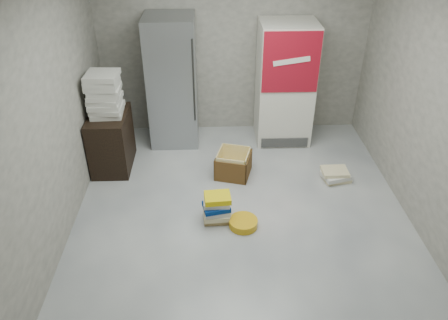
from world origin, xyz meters
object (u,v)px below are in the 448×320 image
Objects in this scene: coke_cooler at (285,83)px; cardboard_box at (233,165)px; steel_fridge at (173,82)px; wood_shelf at (111,141)px; phonebook_stack_main at (217,208)px.

coke_cooler reaches higher than cardboard_box.
wood_shelf is at bearing -138.69° from steel_fridge.
steel_fridge is 1.06× the size of coke_cooler.
steel_fridge reaches higher than phonebook_stack_main.
steel_fridge reaches higher than cardboard_box.
coke_cooler is 2.25× the size of wood_shelf.
cardboard_box is at bearing -50.53° from steel_fridge.
phonebook_stack_main is (0.59, -1.99, -0.76)m from steel_fridge.
phonebook_stack_main is (1.42, -1.26, -0.21)m from wood_shelf.
coke_cooler is (1.65, -0.01, -0.05)m from steel_fridge.
steel_fridge is at bearing 96.67° from phonebook_stack_main.
coke_cooler is at bearing -0.18° from steel_fridge.
cardboard_box is (1.67, -0.29, -0.25)m from wood_shelf.
phonebook_stack_main is at bearing -41.46° from wood_shelf.
wood_shelf reaches higher than cardboard_box.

